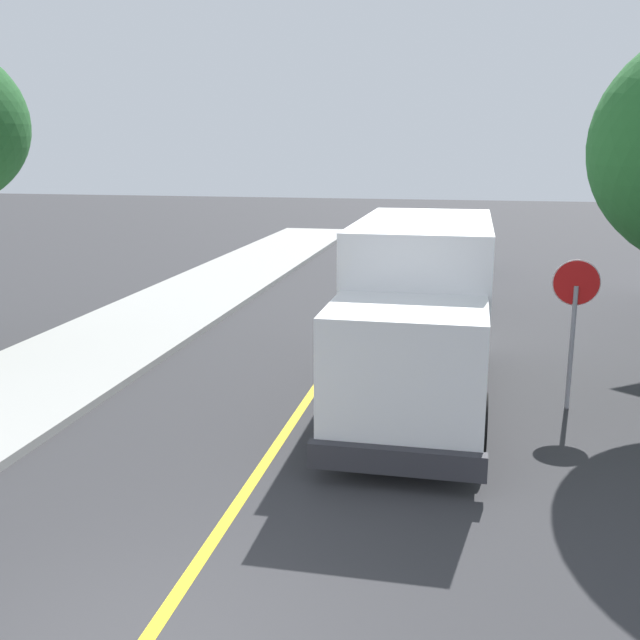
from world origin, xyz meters
TOP-DOWN VIEW (x-y plane):
  - centre_line_yellow at (0.00, 10.00)m, footprint 0.16×56.00m
  - box_truck at (1.95, 7.81)m, footprint 2.41×7.18m
  - parked_car_near at (1.74, 15.51)m, footprint 1.93×4.45m
  - parked_car_mid at (1.64, 22.13)m, footprint 1.90×4.44m
  - stop_sign at (4.59, 7.77)m, footprint 0.80×0.10m

SIDE VIEW (x-z plane):
  - centre_line_yellow at x=0.00m, z-range 0.00..0.01m
  - parked_car_near at x=1.74m, z-range -0.04..1.63m
  - parked_car_mid at x=1.64m, z-range -0.04..1.63m
  - box_truck at x=1.95m, z-range 0.17..3.37m
  - stop_sign at x=4.59m, z-range 0.53..3.18m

